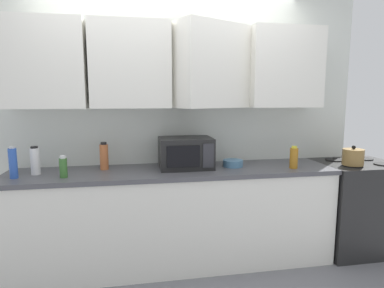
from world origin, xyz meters
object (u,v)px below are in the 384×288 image
Objects in this scene: kettle at (353,157)px; bottle_amber_vinegar at (294,158)px; bottle_white_jar at (35,161)px; stove_range at (355,206)px; bottle_green_oil at (63,167)px; bottle_blue_cleaner at (13,163)px; bottle_spice_jar at (104,156)px; bowl_ceramic_small at (233,163)px; microwave at (186,153)px.

bottle_amber_vinegar reaches higher than kettle.
stove_range is at bearing -0.59° from bottle_white_jar.
bottle_green_oil is 0.87× the size of bottle_amber_vinegar.
bottle_white_jar is (-2.26, 0.15, 0.02)m from bottle_amber_vinegar.
bottle_green_oil is (-2.77, -0.12, 0.53)m from stove_range.
kettle is 0.74× the size of bottle_blue_cleaner.
bottle_blue_cleaner is at bearing -163.59° from bottle_spice_jar.
bottle_green_oil is at bearing -30.82° from bottle_white_jar.
kettle is 1.02× the size of bowl_ceramic_small.
bottle_blue_cleaner is 0.17m from bottle_white_jar.
bottle_amber_vinegar is at bearing -0.06° from bottle_green_oil.
bottle_spice_jar is (0.55, 0.09, 0.00)m from bottle_white_jar.
bottle_blue_cleaner reaches higher than stove_range.
microwave reaches higher than bottle_amber_vinegar.
bottle_amber_vinegar is 0.85× the size of bottle_white_jar.
bottle_amber_vinegar is 0.79× the size of bottle_blue_cleaner.
bottle_blue_cleaner reaches higher than bottle_spice_jar.
kettle is (-0.17, -0.14, 0.54)m from stove_range.
bowl_ceramic_small is at bearing 6.37° from bottle_green_oil.
microwave is 0.99m from bottle_amber_vinegar.
bottle_amber_vinegar is at bearing -1.12° from bottle_blue_cleaner.
microwave is at bearing 5.83° from bottle_blue_cleaner.
bowl_ceramic_small is at bearing 170.66° from kettle.
bottle_green_oil reaches higher than stove_range.
bowl_ceramic_small is (1.18, -0.08, -0.09)m from bottle_spice_jar.
kettle is 1.58m from microwave.
bowl_ceramic_small is at bearing 178.04° from stove_range.
bottle_blue_cleaner is (-3.15, -0.08, 0.57)m from stove_range.
microwave reaches higher than kettle.
bottle_white_jar is 0.97× the size of bottle_spice_jar.
kettle reaches higher than bottle_green_oil.
bottle_white_jar is at bearing -179.58° from bowl_ceramic_small.
bottle_white_jar is (-2.85, 0.17, 0.03)m from kettle.
stove_range is at bearing -2.92° from bottle_spice_jar.
bottle_blue_cleaner is 0.72m from bottle_spice_jar.
stove_range is 1.83m from microwave.
bottle_blue_cleaner is at bearing 178.88° from bottle_amber_vinegar.
bottle_green_oil is 0.95× the size of bowl_ceramic_small.
microwave is 0.46m from bowl_ceramic_small.
microwave is 0.74m from bottle_spice_jar.
bottle_green_oil is 0.39m from bottle_spice_jar.
bottle_spice_jar is 1.33× the size of bowl_ceramic_small.
kettle is 2.86m from bottle_white_jar.
microwave is at bearing -4.47° from bottle_spice_jar.
bottle_spice_jar reaches higher than bottle_white_jar.
microwave is 2.34× the size of bottle_amber_vinegar.
kettle is 0.77× the size of bottle_spice_jar.
microwave is 2.00× the size of bottle_white_jar.
kettle is 1.07× the size of bottle_green_oil.
bowl_ceramic_small is (0.45, -0.02, -0.11)m from microwave.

